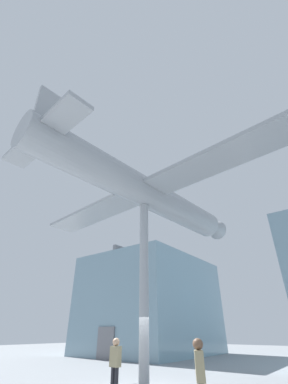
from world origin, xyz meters
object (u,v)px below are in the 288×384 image
at_px(support_pylon_central, 144,283).
at_px(visitor_person, 115,361).
at_px(suspended_airplane, 147,193).
at_px(visitor_second, 200,373).

height_order(support_pylon_central, visitor_person, support_pylon_central).
bearing_deg(suspended_airplane, support_pylon_central, -90.00).
bearing_deg(visitor_second, visitor_person, -135.88).
height_order(support_pylon_central, visitor_second, support_pylon_central).
relative_size(support_pylon_central, suspended_airplane, 0.47).
bearing_deg(suspended_airplane, visitor_second, -32.58).
distance_m(support_pylon_central, visitor_person, 3.24).
distance_m(suspended_airplane, visitor_person, 7.78).
xyz_separation_m(support_pylon_central, visitor_second, (3.79, -2.65, -2.83)).
bearing_deg(visitor_person, support_pylon_central, 83.49).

